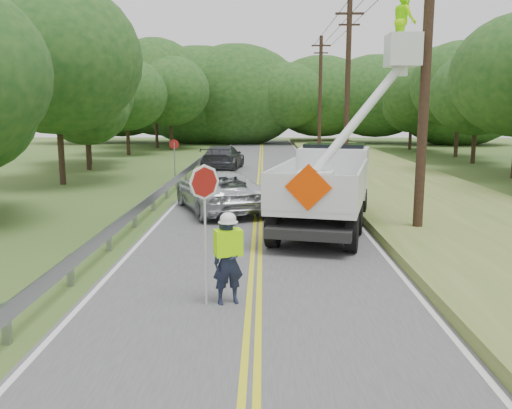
{
  "coord_description": "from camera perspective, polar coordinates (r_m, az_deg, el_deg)",
  "views": [
    {
      "loc": [
        0.18,
        -7.35,
        3.86
      ],
      "look_at": [
        0.0,
        6.0,
        1.5
      ],
      "focal_mm": 37.47,
      "sensor_mm": 36.0,
      "label": 1
    }
  ],
  "objects": [
    {
      "name": "treeline_left",
      "position": [
        39.88,
        -15.22,
        12.39
      ],
      "size": [
        10.59,
        54.15,
        11.07
      ],
      "color": "#332319",
      "rests_on": "ground"
    },
    {
      "name": "ground",
      "position": [
        8.3,
        -0.6,
        -17.69
      ],
      "size": [
        140.0,
        140.0,
        0.0
      ],
      "primitive_type": "plane",
      "color": "#2A4E1D",
      "rests_on": "ground"
    },
    {
      "name": "tall_grass_verge",
      "position": [
        22.74,
        18.48,
        0.12
      ],
      "size": [
        7.0,
        96.0,
        0.3
      ],
      "primitive_type": "cube",
      "color": "#55702A",
      "rests_on": "ground"
    },
    {
      "name": "suv_silver",
      "position": [
        20.69,
        -3.95,
        1.5
      ],
      "size": [
        4.33,
        6.15,
        1.56
      ],
      "primitive_type": "imported",
      "rotation": [
        0.0,
        0.0,
        3.49
      ],
      "color": "silver",
      "rests_on": "road"
    },
    {
      "name": "flagger",
      "position": [
        10.68,
        -3.05,
        -5.38
      ],
      "size": [
        1.08,
        0.63,
        2.82
      ],
      "color": "#191E33",
      "rests_on": "road"
    },
    {
      "name": "suv_darkgrey",
      "position": [
        35.09,
        -3.54,
        5.03
      ],
      "size": [
        2.77,
        5.68,
        1.59
      ],
      "primitive_type": "imported",
      "rotation": [
        0.0,
        0.0,
        3.04
      ],
      "color": "#35363C",
      "rests_on": "road"
    },
    {
      "name": "road",
      "position": [
        21.69,
        0.29,
        -0.2
      ],
      "size": [
        7.2,
        96.0,
        0.03
      ],
      "color": "#48484A",
      "rests_on": "ground"
    },
    {
      "name": "bucket_truck",
      "position": [
        18.45,
        8.2,
        2.97
      ],
      "size": [
        4.64,
        7.87,
        7.25
      ],
      "color": "black",
      "rests_on": "road"
    },
    {
      "name": "stop_sign_permanent",
      "position": [
        27.93,
        -8.7,
        5.22
      ],
      "size": [
        0.48,
        0.22,
        2.4
      ],
      "color": "gray",
      "rests_on": "ground"
    },
    {
      "name": "guardrail",
      "position": [
        22.88,
        -9.81,
        1.57
      ],
      "size": [
        0.18,
        48.0,
        0.77
      ],
      "color": "gray",
      "rests_on": "ground"
    },
    {
      "name": "treeline_horizon",
      "position": [
        63.58,
        1.28,
        11.5
      ],
      "size": [
        56.58,
        14.47,
        11.91
      ],
      "color": "#174118",
      "rests_on": "ground"
    },
    {
      "name": "utility_poles",
      "position": [
        24.87,
        12.27,
        13.05
      ],
      "size": [
        1.6,
        43.3,
        10.0
      ],
      "color": "black",
      "rests_on": "ground"
    }
  ]
}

